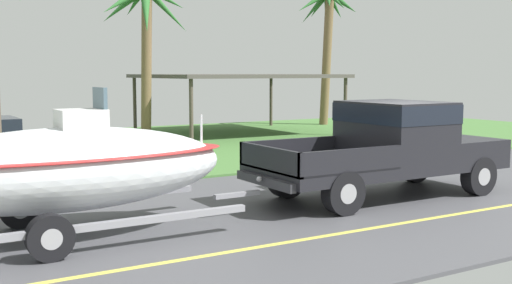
# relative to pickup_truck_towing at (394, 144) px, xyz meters

# --- Properties ---
(ground) EXTENTS (36.00, 22.00, 0.11)m
(ground) POSITION_rel_pickup_truck_towing_xyz_m (0.34, 8.25, -1.08)
(ground) COLOR #4C4C51
(pickup_truck_towing) EXTENTS (5.66, 2.12, 1.94)m
(pickup_truck_towing) POSITION_rel_pickup_truck_towing_xyz_m (0.00, 0.00, 0.00)
(pickup_truck_towing) COLOR black
(pickup_truck_towing) RESTS_ON ground
(boat_on_trailer) EXTENTS (6.26, 2.34, 2.30)m
(boat_on_trailer) POSITION_rel_pickup_truck_towing_xyz_m (-6.69, -0.00, 0.01)
(boat_on_trailer) COLOR gray
(boat_on_trailer) RESTS_ON ground
(carport_awning) EXTENTS (7.18, 5.97, 2.46)m
(carport_awning) POSITION_rel_pickup_truck_towing_xyz_m (3.42, 12.63, 1.29)
(carport_awning) COLOR #4C4238
(carport_awning) RESTS_ON ground
(palm_tree_far_left) EXTENTS (3.43, 2.77, 5.79)m
(palm_tree_far_left) POSITION_rel_pickup_truck_towing_xyz_m (-0.88, 11.68, 3.30)
(palm_tree_far_left) COLOR brown
(palm_tree_far_left) RESTS_ON ground
(palm_tree_far_right) EXTENTS (3.11, 3.00, 6.60)m
(palm_tree_far_right) POSITION_rel_pickup_truck_towing_xyz_m (9.21, 14.35, 3.85)
(palm_tree_far_right) COLOR brown
(palm_tree_far_right) RESTS_ON ground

